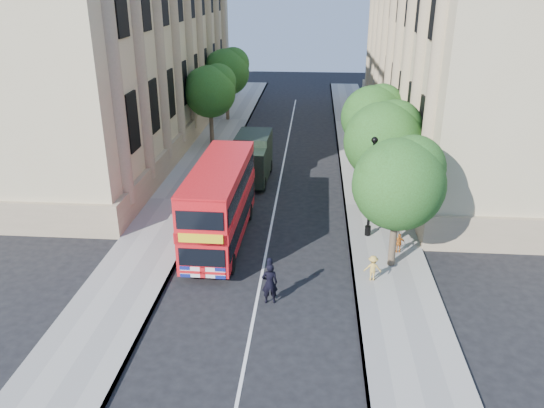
% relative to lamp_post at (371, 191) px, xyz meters
% --- Properties ---
extents(ground, '(120.00, 120.00, 0.00)m').
position_rel_lamp_post_xyz_m(ground, '(-5.00, -6.00, -2.51)').
color(ground, black).
rests_on(ground, ground).
extents(pavement_right, '(3.50, 80.00, 0.12)m').
position_rel_lamp_post_xyz_m(pavement_right, '(0.75, 4.00, -2.45)').
color(pavement_right, gray).
rests_on(pavement_right, ground).
extents(pavement_left, '(3.50, 80.00, 0.12)m').
position_rel_lamp_post_xyz_m(pavement_left, '(-10.75, 4.00, -2.45)').
color(pavement_left, gray).
rests_on(pavement_left, ground).
extents(building_right, '(12.00, 38.00, 18.00)m').
position_rel_lamp_post_xyz_m(building_right, '(8.80, 18.00, 6.49)').
color(building_right, '#C4B288').
rests_on(building_right, ground).
extents(building_left, '(12.00, 38.00, 18.00)m').
position_rel_lamp_post_xyz_m(building_left, '(-18.80, 18.00, 6.49)').
color(building_left, '#C4B288').
rests_on(building_left, ground).
extents(tree_right_near, '(4.00, 4.00, 6.08)m').
position_rel_lamp_post_xyz_m(tree_right_near, '(0.84, -2.97, 1.74)').
color(tree_right_near, '#473828').
rests_on(tree_right_near, ground).
extents(tree_right_mid, '(4.20, 4.20, 6.37)m').
position_rel_lamp_post_xyz_m(tree_right_mid, '(0.84, 3.03, 1.93)').
color(tree_right_mid, '#473828').
rests_on(tree_right_mid, ground).
extents(tree_right_far, '(4.00, 4.00, 6.15)m').
position_rel_lamp_post_xyz_m(tree_right_far, '(0.84, 9.03, 1.80)').
color(tree_right_far, '#473828').
rests_on(tree_right_far, ground).
extents(tree_left_far, '(4.00, 4.00, 6.30)m').
position_rel_lamp_post_xyz_m(tree_left_far, '(-10.96, 16.03, 1.93)').
color(tree_left_far, '#473828').
rests_on(tree_left_far, ground).
extents(tree_left_back, '(4.20, 4.20, 6.65)m').
position_rel_lamp_post_xyz_m(tree_left_back, '(-10.96, 24.03, 2.20)').
color(tree_left_back, '#473828').
rests_on(tree_left_back, ground).
extents(lamp_post, '(0.32, 0.32, 5.16)m').
position_rel_lamp_post_xyz_m(lamp_post, '(0.00, 0.00, 0.00)').
color(lamp_post, black).
rests_on(lamp_post, pavement_right).
extents(double_decker_bus, '(2.42, 8.57, 3.94)m').
position_rel_lamp_post_xyz_m(double_decker_bus, '(-7.33, -1.09, -0.33)').
color(double_decker_bus, red).
rests_on(double_decker_bus, ground).
extents(box_van, '(2.25, 5.24, 2.96)m').
position_rel_lamp_post_xyz_m(box_van, '(-6.80, 7.88, -1.06)').
color(box_van, black).
rests_on(box_van, ground).
extents(police_constable, '(0.71, 0.53, 1.78)m').
position_rel_lamp_post_xyz_m(police_constable, '(-4.46, -6.35, -1.62)').
color(police_constable, black).
rests_on(police_constable, ground).
extents(woman_pedestrian, '(1.10, 1.07, 1.78)m').
position_rel_lamp_post_xyz_m(woman_pedestrian, '(1.30, -0.31, -1.50)').
color(woman_pedestrian, silver).
rests_on(woman_pedestrian, pavement_right).
extents(child_a, '(0.59, 0.28, 0.98)m').
position_rel_lamp_post_xyz_m(child_a, '(1.30, -1.76, -1.90)').
color(child_a, '#C06A21').
rests_on(child_a, pavement_right).
extents(child_b, '(0.75, 0.44, 1.15)m').
position_rel_lamp_post_xyz_m(child_b, '(-0.18, -4.42, -1.82)').
color(child_b, gold).
rests_on(child_b, pavement_right).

